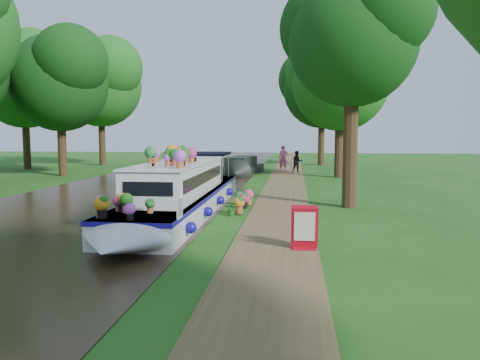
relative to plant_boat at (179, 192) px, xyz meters
name	(u,v)px	position (x,y,z in m)	size (l,w,h in m)	color
ground	(243,219)	(2.25, -0.40, -0.85)	(100.00, 100.00, 0.00)	#194C13
canal_water	(71,215)	(-3.75, -0.40, -0.84)	(10.00, 100.00, 0.02)	black
towpath	(279,220)	(3.45, -0.40, -0.84)	(2.20, 100.00, 0.03)	brown
plant_boat	(179,192)	(0.00, 0.00, 0.00)	(2.29, 13.52, 2.22)	silver
tree_near_overhang	(352,32)	(6.04, 2.66, 5.75)	(5.52, 5.28, 8.99)	#301F10
tree_near_mid	(340,75)	(6.73, 14.68, 5.58)	(6.90, 6.60, 9.40)	#301F10
tree_near_far	(322,83)	(6.23, 25.69, 6.20)	(7.59, 7.26, 10.30)	#301F10
tree_far_c	(60,76)	(-11.27, 13.68, 5.67)	(7.13, 6.82, 9.59)	#301F10
tree_far_d	(100,79)	(-12.77, 23.69, 6.55)	(8.05, 7.70, 10.85)	#301F10
tree_far_h	(24,76)	(-16.77, 18.69, 6.28)	(7.82, 7.48, 10.49)	#301F10
second_boat	(241,167)	(0.35, 15.91, -0.36)	(2.73, 6.47, 1.20)	black
sandwich_board	(304,230)	(4.20, -4.20, -0.35)	(0.66, 0.52, 1.05)	#AC0C1D
pedestrian_pink	(283,158)	(3.13, 18.76, 0.12)	(0.69, 0.45, 1.88)	#BF4E82
pedestrian_dark	(297,162)	(4.15, 17.56, -0.06)	(0.75, 0.58, 1.53)	black
verge_plant	(231,209)	(1.78, 0.24, -0.61)	(0.43, 0.37, 0.48)	#205C1B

